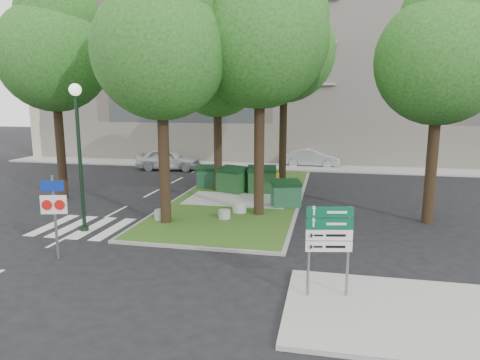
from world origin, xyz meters
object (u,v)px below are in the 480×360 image
(dumpster_b, at_px, (232,180))
(bollard_right, at_px, (224,214))
(bollard_left, at_px, (161,215))
(bollard_mid, at_px, (240,207))
(dumpster_c, at_px, (262,180))
(traffic_sign_pole, at_px, (54,206))
(tree_median_mid, at_px, (219,62))
(tree_street_left, at_px, (55,45))
(litter_bin, at_px, (275,180))
(tree_median_near_left, at_px, (163,38))
(tree_median_near_right, at_px, (263,25))
(car_white, at_px, (169,159))
(tree_median_far, at_px, (286,41))
(car_silver, at_px, (311,158))
(street_lamp, at_px, (79,140))
(tree_street_right, at_px, (443,48))
(dumpster_a, at_px, (209,177))
(dumpster_d, at_px, (286,193))
(directional_sign, at_px, (329,237))

(dumpster_b, bearing_deg, bollard_right, -56.96)
(bollard_left, bearing_deg, bollard_mid, 31.40)
(dumpster_c, distance_m, traffic_sign_pole, 11.94)
(tree_median_mid, distance_m, dumpster_c, 6.60)
(tree_street_left, height_order, litter_bin, tree_street_left)
(tree_median_near_left, height_order, bollard_left, tree_median_near_left)
(tree_median_near_right, distance_m, car_white, 15.95)
(bollard_right, bearing_deg, litter_bin, 79.80)
(tree_median_far, relative_size, bollard_right, 23.53)
(tree_median_mid, distance_m, car_silver, 12.99)
(dumpster_c, bearing_deg, street_lamp, -134.43)
(bollard_right, xyz_separation_m, street_lamp, (-5.01, -2.43, 3.23))
(traffic_sign_pole, bearing_deg, bollard_mid, 40.01)
(tree_median_far, distance_m, bollard_mid, 10.96)
(litter_bin, bearing_deg, tree_median_mid, -153.79)
(tree_median_near_left, distance_m, bollard_right, 7.39)
(tree_street_right, bearing_deg, bollard_right, -169.44)
(tree_median_far, height_order, street_lamp, tree_median_far)
(car_white, bearing_deg, street_lamp, -175.50)
(dumpster_c, relative_size, bollard_left, 3.02)
(tree_street_right, xyz_separation_m, street_lamp, (-13.39, -3.99, -3.46))
(dumpster_a, relative_size, car_white, 0.32)
(dumpster_a, bearing_deg, dumpster_b, -42.96)
(tree_median_near_right, distance_m, tree_median_far, 7.51)
(tree_street_right, distance_m, dumpster_d, 8.81)
(tree_median_mid, xyz_separation_m, directional_sign, (5.90, -12.03, -5.32))
(tree_median_near_left, bearing_deg, bollard_right, 23.85)
(traffic_sign_pole, relative_size, directional_sign, 1.17)
(tree_median_far, height_order, dumpster_c, tree_median_far)
(bollard_mid, bearing_deg, dumpster_d, 39.49)
(tree_street_right, xyz_separation_m, dumpster_b, (-9.26, 3.70, -6.19))
(tree_median_mid, height_order, dumpster_d, tree_median_mid)
(tree_median_near_left, height_order, directional_sign, tree_median_near_left)
(dumpster_c, distance_m, bollard_mid, 4.43)
(street_lamp, xyz_separation_m, traffic_sign_pole, (0.83, -2.89, -1.79))
(bollard_right, xyz_separation_m, traffic_sign_pole, (-4.17, -5.32, 1.44))
(bollard_left, bearing_deg, litter_bin, 63.51)
(litter_bin, xyz_separation_m, car_white, (-8.51, 5.40, 0.27))
(tree_median_mid, distance_m, dumpster_d, 7.92)
(dumpster_c, xyz_separation_m, street_lamp, (-5.72, -7.97, 2.72))
(car_white, bearing_deg, dumpster_c, -134.75)
(dumpster_c, distance_m, bollard_right, 5.61)
(tree_median_far, bearing_deg, litter_bin, -101.59)
(tree_median_near_right, bearing_deg, dumpster_c, 98.43)
(dumpster_b, distance_m, traffic_sign_pole, 11.12)
(tree_median_near_right, bearing_deg, dumpster_b, 118.32)
(street_lamp, bearing_deg, tree_median_near_right, 28.66)
(tree_median_near_left, relative_size, dumpster_c, 6.28)
(tree_median_near_left, distance_m, tree_street_left, 7.83)
(bollard_left, height_order, litter_bin, litter_bin)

